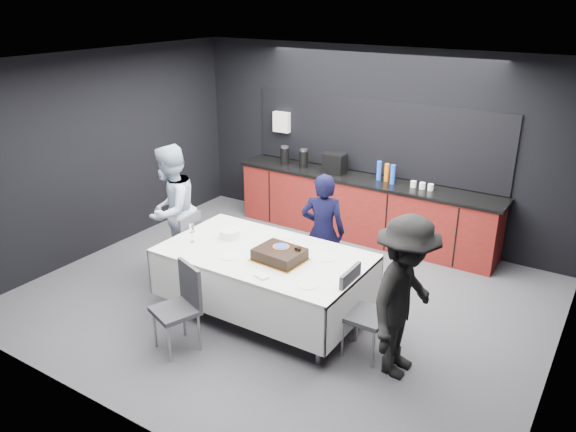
# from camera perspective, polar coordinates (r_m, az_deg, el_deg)

# --- Properties ---
(ground) EXTENTS (6.00, 6.00, 0.00)m
(ground) POSITION_cam_1_polar(r_m,az_deg,el_deg) (6.96, -0.45, -8.32)
(ground) COLOR #46464B
(ground) RESTS_ON ground
(room_shell) EXTENTS (6.04, 5.04, 2.82)m
(room_shell) POSITION_cam_1_polar(r_m,az_deg,el_deg) (6.24, -0.50, 6.62)
(room_shell) COLOR white
(room_shell) RESTS_ON ground
(kitchenette) EXTENTS (4.10, 0.64, 2.05)m
(kitchenette) POSITION_cam_1_polar(r_m,az_deg,el_deg) (8.50, 7.60, 1.31)
(kitchenette) COLOR #5F120F
(kitchenette) RESTS_ON ground
(party_table) EXTENTS (2.32, 1.32, 0.78)m
(party_table) POSITION_cam_1_polar(r_m,az_deg,el_deg) (6.36, -2.43, -4.84)
(party_table) COLOR #99999E
(party_table) RESTS_ON ground
(cake_assembly) EXTENTS (0.57, 0.47, 0.17)m
(cake_assembly) POSITION_cam_1_polar(r_m,az_deg,el_deg) (6.09, -0.86, -3.94)
(cake_assembly) COLOR gold
(cake_assembly) RESTS_ON party_table
(plate_stack) EXTENTS (0.23, 0.23, 0.10)m
(plate_stack) POSITION_cam_1_polar(r_m,az_deg,el_deg) (6.68, -5.94, -1.81)
(plate_stack) COLOR white
(plate_stack) RESTS_ON party_table
(loose_plate_near) EXTENTS (0.19, 0.19, 0.01)m
(loose_plate_near) POSITION_cam_1_polar(r_m,az_deg,el_deg) (6.22, -5.97, -4.13)
(loose_plate_near) COLOR white
(loose_plate_near) RESTS_ON party_table
(loose_plate_right_a) EXTENTS (0.18, 0.18, 0.01)m
(loose_plate_right_a) POSITION_cam_1_polar(r_m,az_deg,el_deg) (6.16, 3.96, -4.31)
(loose_plate_right_a) COLOR white
(loose_plate_right_a) RESTS_ON party_table
(loose_plate_right_b) EXTENTS (0.19, 0.19, 0.01)m
(loose_plate_right_b) POSITION_cam_1_polar(r_m,az_deg,el_deg) (5.61, 2.03, -7.04)
(loose_plate_right_b) COLOR white
(loose_plate_right_b) RESTS_ON party_table
(loose_plate_far) EXTENTS (0.18, 0.18, 0.01)m
(loose_plate_far) POSITION_cam_1_polar(r_m,az_deg,el_deg) (6.69, 0.07, -2.08)
(loose_plate_far) COLOR white
(loose_plate_far) RESTS_ON party_table
(fork_pile) EXTENTS (0.17, 0.13, 0.02)m
(fork_pile) POSITION_cam_1_polar(r_m,az_deg,el_deg) (5.77, -2.71, -6.12)
(fork_pile) COLOR white
(fork_pile) RESTS_ON party_table
(champagne_flute) EXTENTS (0.06, 0.06, 0.22)m
(champagne_flute) POSITION_cam_1_polar(r_m,az_deg,el_deg) (6.58, -9.76, -1.36)
(champagne_flute) COLOR white
(champagne_flute) RESTS_ON party_table
(chair_left) EXTENTS (0.46, 0.46, 0.92)m
(chair_left) POSITION_cam_1_polar(r_m,az_deg,el_deg) (7.25, -10.48, -2.65)
(chair_left) COLOR #303135
(chair_left) RESTS_ON ground
(chair_right) EXTENTS (0.42, 0.42, 0.92)m
(chair_right) POSITION_cam_1_polar(r_m,az_deg,el_deg) (5.79, 7.21, -9.08)
(chair_right) COLOR #303135
(chair_right) RESTS_ON ground
(chair_near) EXTENTS (0.54, 0.54, 0.92)m
(chair_near) POSITION_cam_1_polar(r_m,az_deg,el_deg) (5.94, -10.75, -8.50)
(chair_near) COLOR #303135
(chair_near) RESTS_ON ground
(person_center) EXTENTS (0.63, 0.52, 1.50)m
(person_center) POSITION_cam_1_polar(r_m,az_deg,el_deg) (6.91, 3.56, -1.62)
(person_center) COLOR black
(person_center) RESTS_ON ground
(person_left) EXTENTS (0.84, 0.97, 1.73)m
(person_left) POSITION_cam_1_polar(r_m,az_deg,el_deg) (7.39, -11.79, 0.51)
(person_left) COLOR #A3B8CD
(person_left) RESTS_ON ground
(person_right) EXTENTS (0.64, 1.08, 1.64)m
(person_right) POSITION_cam_1_polar(r_m,az_deg,el_deg) (5.43, 11.75, -8.13)
(person_right) COLOR black
(person_right) RESTS_ON ground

